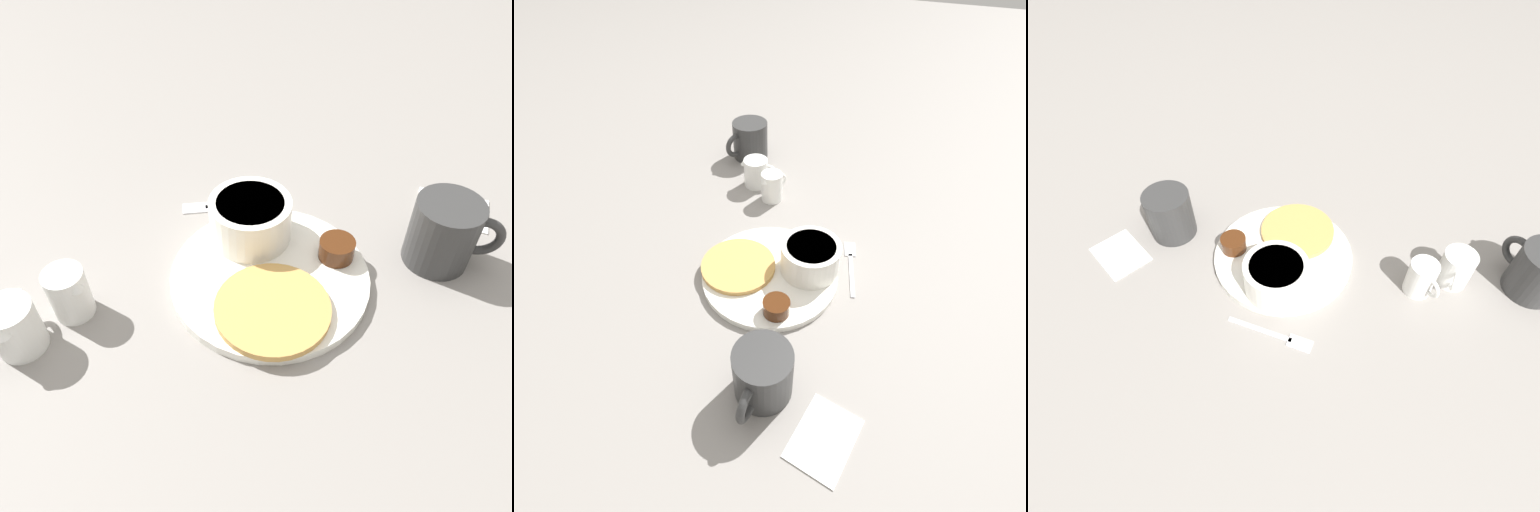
{
  "view_description": "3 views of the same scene",
  "coord_description": "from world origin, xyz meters",
  "views": [
    {
      "loc": [
        0.03,
        -0.39,
        0.45
      ],
      "look_at": [
        -0.02,
        -0.0,
        0.05
      ],
      "focal_mm": 35.0,
      "sensor_mm": 36.0,
      "label": 1
    },
    {
      "loc": [
        0.44,
        0.15,
        0.52
      ],
      "look_at": [
        -0.01,
        -0.0,
        0.04
      ],
      "focal_mm": 28.0,
      "sensor_mm": 36.0,
      "label": 2
    },
    {
      "loc": [
        -0.25,
        0.35,
        0.53
      ],
      "look_at": [
        -0.02,
        0.02,
        0.04
      ],
      "focal_mm": 28.0,
      "sensor_mm": 36.0,
      "label": 3
    }
  ],
  "objects": [
    {
      "name": "syrup_cup",
      "position": [
        0.08,
        0.04,
        0.02
      ],
      "size": [
        0.04,
        0.04,
        0.02
      ],
      "color": "#47230F",
      "rests_on": "plate"
    },
    {
      "name": "bowl",
      "position": [
        -0.03,
        0.06,
        0.04
      ],
      "size": [
        0.1,
        0.1,
        0.05
      ],
      "color": "white",
      "rests_on": "plate"
    },
    {
      "name": "creamer_pitcher_near",
      "position": [
        -0.21,
        -0.07,
        0.03
      ],
      "size": [
        0.06,
        0.04,
        0.06
      ],
      "color": "white",
      "rests_on": "ground_plane"
    },
    {
      "name": "pancake_stack",
      "position": [
        0.01,
        -0.06,
        0.02
      ],
      "size": [
        0.13,
        0.13,
        0.01
      ],
      "color": "tan",
      "rests_on": "plate"
    },
    {
      "name": "second_mug",
      "position": [
        -0.36,
        -0.18,
        0.04
      ],
      "size": [
        0.11,
        0.08,
        0.09
      ],
      "color": "#333333",
      "rests_on": "ground_plane"
    },
    {
      "name": "ground_plane",
      "position": [
        0.0,
        0.0,
        0.0
      ],
      "size": [
        4.0,
        4.0,
        0.0
      ],
      "primitive_type": "plane",
      "color": "gray"
    },
    {
      "name": "napkin",
      "position": [
        0.24,
        0.16,
        0.0
      ],
      "size": [
        0.11,
        0.09,
        0.0
      ],
      "color": "white",
      "rests_on": "ground_plane"
    },
    {
      "name": "fork",
      "position": [
        -0.08,
        0.13,
        0.0
      ],
      "size": [
        0.13,
        0.05,
        0.0
      ],
      "color": "silver",
      "rests_on": "ground_plane"
    },
    {
      "name": "creamer_pitcher_far",
      "position": [
        -0.25,
        -0.12,
        0.03
      ],
      "size": [
        0.05,
        0.08,
        0.06
      ],
      "color": "white",
      "rests_on": "ground_plane"
    },
    {
      "name": "butter_ramekin",
      "position": [
        -0.02,
        0.08,
        0.03
      ],
      "size": [
        0.05,
        0.05,
        0.04
      ],
      "color": "white",
      "rests_on": "plate"
    },
    {
      "name": "plate",
      "position": [
        0.0,
        0.0,
        0.01
      ],
      "size": [
        0.23,
        0.23,
        0.01
      ],
      "color": "white",
      "rests_on": "ground_plane"
    },
    {
      "name": "coffee_mug",
      "position": [
        0.2,
        0.06,
        0.04
      ],
      "size": [
        0.11,
        0.08,
        0.09
      ],
      "color": "#333333",
      "rests_on": "ground_plane"
    }
  ]
}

